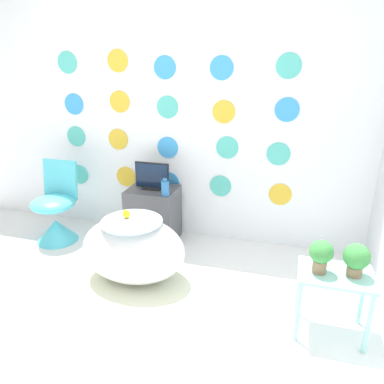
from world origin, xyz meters
TOP-DOWN VIEW (x-y plane):
  - ground_plane at (0.00, 0.00)m, footprint 12.00×12.00m
  - wall_back_dotted at (0.00, 1.66)m, footprint 4.83×0.05m
  - rug at (-0.01, 0.64)m, footprint 1.15×0.72m
  - bathtub at (-0.01, 0.70)m, footprint 0.87×0.61m
  - rubber_duck at (-0.06, 0.71)m, footprint 0.06×0.07m
  - chair at (-1.05, 1.13)m, footprint 0.43×0.43m
  - tv_cabinet at (-0.11, 1.41)m, footprint 0.47×0.40m
  - tv at (-0.11, 1.41)m, footprint 0.34×0.12m
  - vase at (0.07, 1.27)m, footprint 0.07×0.07m
  - side_table at (1.53, 0.46)m, footprint 0.47×0.34m
  - potted_plant_left at (1.43, 0.45)m, footprint 0.15×0.15m
  - potted_plant_right at (1.64, 0.47)m, footprint 0.17×0.17m

SIDE VIEW (x-z plane):
  - ground_plane at x=0.00m, z-range 0.00..0.00m
  - rug at x=-0.01m, z-range 0.00..0.01m
  - chair at x=-1.05m, z-range -0.14..0.67m
  - bathtub at x=-0.01m, z-range 0.00..0.55m
  - tv_cabinet at x=-0.11m, z-range 0.00..0.55m
  - side_table at x=1.53m, z-range 0.15..0.61m
  - rubber_duck at x=-0.06m, z-range 0.55..0.62m
  - potted_plant_right at x=1.64m, z-range 0.48..0.69m
  - potted_plant_left at x=1.43m, z-range 0.48..0.71m
  - vase at x=0.07m, z-range 0.54..0.71m
  - tv at x=-0.11m, z-range 0.54..0.80m
  - wall_back_dotted at x=0.00m, z-range 0.00..2.60m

